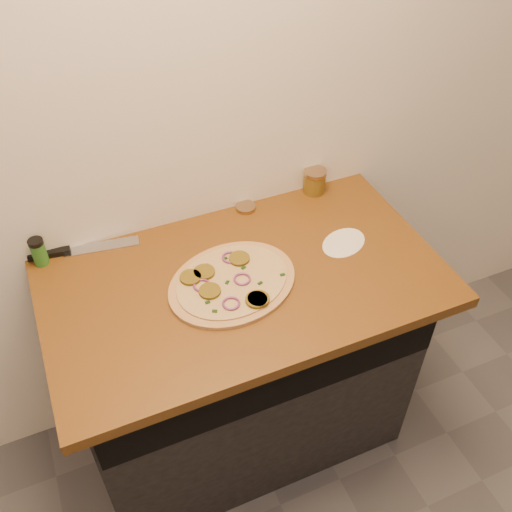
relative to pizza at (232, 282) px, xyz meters
name	(u,v)px	position (x,y,z in m)	size (l,w,h in m)	color
cabinet	(243,363)	(0.05, 0.05, -0.48)	(1.10, 0.60, 0.86)	black
countertop	(244,281)	(0.05, 0.02, -0.03)	(1.20, 0.70, 0.04)	brown
pizza	(232,282)	(0.00, 0.00, 0.00)	(0.49, 0.49, 0.03)	tan
chefs_knife	(74,250)	(-0.40, 0.33, 0.00)	(0.34, 0.08, 0.02)	#B7BAC1
mason_jar_lid	(246,207)	(0.17, 0.32, 0.00)	(0.07, 0.07, 0.01)	#9F815C
salsa_jar	(314,181)	(0.44, 0.32, 0.03)	(0.08, 0.08, 0.09)	#A23110
spice_shaker	(39,252)	(-0.50, 0.32, 0.04)	(0.05, 0.05, 0.09)	#296921
flour_spill	(344,243)	(0.40, 0.03, -0.01)	(0.17, 0.17, 0.00)	silver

